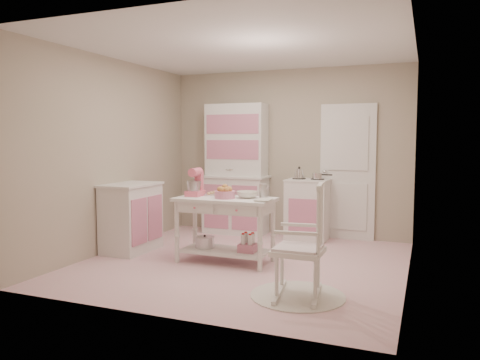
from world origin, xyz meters
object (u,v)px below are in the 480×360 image
at_px(base_cabinet, 131,217).
at_px(bread_basket, 225,195).
at_px(rocking_chair, 298,240).
at_px(stand_mixer, 195,183).
at_px(hutch, 236,169).
at_px(work_table, 225,230).
at_px(stove, 308,209).

xyz_separation_m(base_cabinet, bread_basket, (1.43, -0.11, 0.39)).
distance_m(base_cabinet, rocking_chair, 2.74).
bearing_deg(stand_mixer, base_cabinet, 175.97).
bearing_deg(bread_basket, stand_mixer, 170.96).
height_order(hutch, stand_mixer, hutch).
bearing_deg(work_table, hutch, 108.31).
height_order(hutch, rocking_chair, hutch).
height_order(stove, work_table, stove).
xyz_separation_m(hutch, work_table, (0.57, -1.72, -0.64)).
bearing_deg(base_cabinet, hutch, 63.12).
bearing_deg(hutch, stove, -2.39).
xyz_separation_m(stove, bread_basket, (-0.61, -1.72, 0.39)).
relative_size(hutch, stove, 2.26).
relative_size(base_cabinet, work_table, 0.77).
xyz_separation_m(stove, stand_mixer, (-1.05, -1.65, 0.51)).
bearing_deg(stove, rocking_chair, -78.40).
bearing_deg(base_cabinet, work_table, -2.30).
bearing_deg(stand_mixer, hutch, 93.07).
relative_size(stove, work_table, 0.77).
distance_m(base_cabinet, stand_mixer, 1.11).
distance_m(base_cabinet, work_table, 1.41).
xyz_separation_m(stand_mixer, bread_basket, (0.44, -0.07, -0.12)).
relative_size(rocking_chair, bread_basket, 4.40).
bearing_deg(work_table, stove, 69.22).
distance_m(stove, rocking_chair, 2.62).
relative_size(base_cabinet, stand_mixer, 2.71).
relative_size(stove, base_cabinet, 1.00).
bearing_deg(work_table, base_cabinet, 177.70).
distance_m(hutch, stove, 1.33).
xyz_separation_m(work_table, bread_basket, (0.02, -0.05, 0.45)).
bearing_deg(bread_basket, stove, 70.37).
xyz_separation_m(hutch, rocking_chair, (1.73, -2.61, -0.49)).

